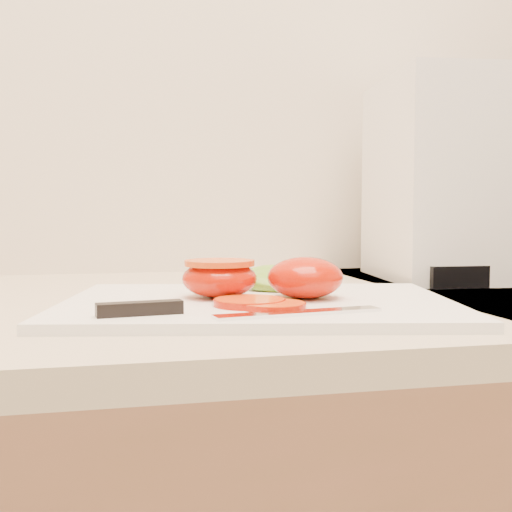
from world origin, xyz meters
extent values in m
cube|color=beige|center=(0.00, 1.98, 1.35)|extent=(4.00, 0.05, 2.70)
cube|color=#C0B596|center=(0.00, 1.68, 0.92)|extent=(3.92, 0.65, 0.03)
cube|color=white|center=(-0.05, 1.57, 0.94)|extent=(0.45, 0.37, 0.01)
ellipsoid|color=red|center=(0.01, 1.56, 0.96)|extent=(0.08, 0.08, 0.04)
ellipsoid|color=red|center=(-0.08, 1.59, 0.96)|extent=(0.08, 0.08, 0.04)
cylinder|color=red|center=(-0.08, 1.59, 0.98)|extent=(0.07, 0.07, 0.01)
cylinder|color=orange|center=(-0.06, 1.53, 0.94)|extent=(0.07, 0.07, 0.01)
cylinder|color=orange|center=(-0.05, 1.50, 0.94)|extent=(0.06, 0.06, 0.01)
ellipsoid|color=#7CAE2E|center=(0.01, 1.65, 0.95)|extent=(0.12, 0.09, 0.02)
cube|color=silver|center=(-0.03, 1.46, 0.94)|extent=(0.16, 0.04, 0.00)
cube|color=black|center=(-0.17, 1.49, 0.95)|extent=(0.08, 0.03, 0.01)
cube|color=white|center=(0.30, 1.80, 1.08)|extent=(0.23, 0.27, 0.30)
camera|label=1|loc=(-0.20, 0.92, 1.03)|focal=45.00mm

